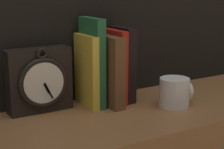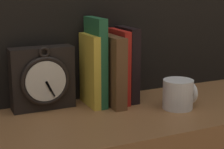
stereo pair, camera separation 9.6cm
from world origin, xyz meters
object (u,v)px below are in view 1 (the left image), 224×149
book_slot0_yellow (86,71)px  book_slot4_black (122,64)px  clock (40,80)px  book_slot2_brown (107,71)px  book_slot3_red (114,66)px  mug (175,92)px  book_slot1_green (94,62)px

book_slot0_yellow → book_slot4_black: (0.12, 0.00, 0.01)m
clock → book_slot4_black: 0.25m
book_slot2_brown → book_slot3_red: 0.04m
book_slot0_yellow → book_slot3_red: size_ratio=0.96×
book_slot2_brown → clock: bearing=167.6°
clock → mug: bearing=-24.3°
book_slot2_brown → book_slot4_black: size_ratio=0.92×
book_slot3_red → book_slot4_black: (0.03, 0.00, 0.00)m
book_slot1_green → book_slot2_brown: 0.05m
book_slot0_yellow → clock: bearing=169.2°
book_slot1_green → mug: (0.19, -0.13, -0.08)m
book_slot1_green → book_slot3_red: bearing=-2.0°
book_slot3_red → book_slot4_black: book_slot4_black is taller
book_slot1_green → book_slot4_black: 0.10m
book_slot0_yellow → book_slot1_green: size_ratio=0.81×
clock → book_slot4_black: (0.25, -0.02, 0.02)m
clock → mug: clock is taller
book_slot2_brown → mug: 0.20m
book_slot2_brown → book_slot3_red: bearing=23.5°
clock → book_slot3_red: 0.22m
book_slot2_brown → book_slot3_red: (0.03, 0.01, 0.01)m
clock → book_slot2_brown: (0.19, -0.04, 0.01)m
book_slot2_brown → mug: size_ratio=2.21×
book_slot1_green → book_slot4_black: size_ratio=1.15×
book_slot1_green → book_slot2_brown: size_ratio=1.25×
book_slot4_black → clock: bearing=174.6°
clock → mug: size_ratio=1.99×
clock → book_slot3_red: book_slot3_red is taller
book_slot0_yellow → book_slot2_brown: bearing=-15.9°
clock → book_slot3_red: (0.22, -0.03, 0.02)m
book_slot2_brown → book_slot3_red: book_slot3_red is taller
book_slot2_brown → book_slot1_green: bearing=154.4°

